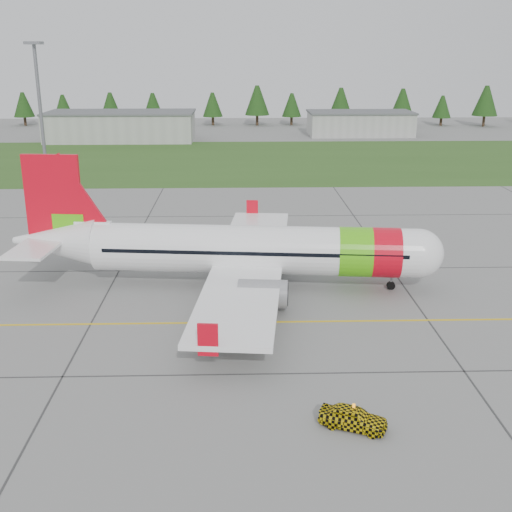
{
  "coord_description": "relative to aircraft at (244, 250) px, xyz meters",
  "views": [
    {
      "loc": [
        -4.08,
        -35.62,
        19.13
      ],
      "look_at": [
        -2.7,
        12.75,
        3.63
      ],
      "focal_mm": 45.0,
      "sensor_mm": 36.0,
      "label": 1
    }
  ],
  "objects": [
    {
      "name": "ground",
      "position": [
        3.58,
        -15.84,
        -3.19
      ],
      "size": [
        320.0,
        320.0,
        0.0
      ],
      "primitive_type": "plane",
      "color": "gray",
      "rests_on": "ground"
    },
    {
      "name": "aircraft",
      "position": [
        0.0,
        0.0,
        0.0
      ],
      "size": [
        36.46,
        33.77,
        11.05
      ],
      "rotation": [
        0.0,
        0.0,
        -0.1
      ],
      "color": "white",
      "rests_on": "ground"
    },
    {
      "name": "follow_me_car",
      "position": [
        5.5,
        -21.9,
        -1.37
      ],
      "size": [
        1.71,
        1.83,
        3.63
      ],
      "primitive_type": "imported",
      "rotation": [
        0.0,
        0.0,
        1.16
      ],
      "color": "yellow",
      "rests_on": "ground"
    },
    {
      "name": "service_van",
      "position": [
        -28.27,
        40.88,
        -0.75
      ],
      "size": [
        1.98,
        1.9,
        4.88
      ],
      "primitive_type": "imported",
      "rotation": [
        0.0,
        0.0,
        -0.19
      ],
      "color": "silver",
      "rests_on": "ground"
    },
    {
      "name": "grass_strip",
      "position": [
        3.58,
        66.16,
        -3.17
      ],
      "size": [
        320.0,
        50.0,
        0.03
      ],
      "primitive_type": "cube",
      "color": "#30561E",
      "rests_on": "ground"
    },
    {
      "name": "taxi_guideline",
      "position": [
        3.58,
        -7.84,
        -3.17
      ],
      "size": [
        120.0,
        0.25,
        0.02
      ],
      "primitive_type": "cube",
      "color": "gold",
      "rests_on": "ground"
    },
    {
      "name": "hangar_west",
      "position": [
        -26.42,
        94.16,
        -0.19
      ],
      "size": [
        32.0,
        14.0,
        6.0
      ],
      "primitive_type": "cube",
      "color": "#A8A8A3",
      "rests_on": "ground"
    },
    {
      "name": "hangar_east",
      "position": [
        28.58,
        102.16,
        -0.59
      ],
      "size": [
        24.0,
        12.0,
        5.2
      ],
      "primitive_type": "cube",
      "color": "#A8A8A3",
      "rests_on": "ground"
    },
    {
      "name": "floodlight_mast",
      "position": [
        -28.42,
        42.16,
        6.81
      ],
      "size": [
        0.5,
        0.5,
        20.0
      ],
      "primitive_type": "cylinder",
      "color": "slate",
      "rests_on": "ground"
    },
    {
      "name": "treeline",
      "position": [
        3.58,
        122.16,
        1.81
      ],
      "size": [
        160.0,
        8.0,
        10.0
      ],
      "primitive_type": null,
      "color": "#1C3F14",
      "rests_on": "ground"
    }
  ]
}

